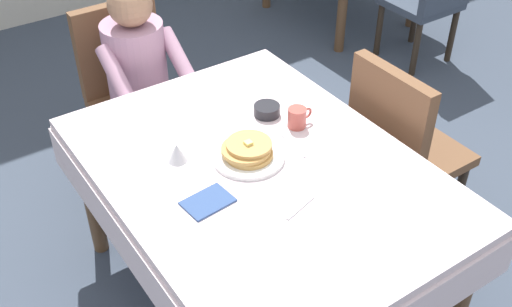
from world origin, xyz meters
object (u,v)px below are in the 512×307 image
(chair_right_side, at_px, (400,143))
(chair_diner, at_px, (130,83))
(breakfast_stack, at_px, (248,150))
(fork_left_of_plate, at_px, (208,178))
(plate_breakfast, at_px, (248,156))
(knife_right_of_plate, at_px, (291,143))
(syrup_pitcher, at_px, (177,153))
(cup_coffee, at_px, (297,118))
(diner_person, at_px, (140,72))
(spoon_near_edge, at_px, (300,208))
(dining_table_main, at_px, (260,184))
(bowl_butter, at_px, (267,110))

(chair_right_side, bearing_deg, chair_diner, -146.10)
(chair_diner, xyz_separation_m, breakfast_stack, (0.01, -1.10, 0.25))
(fork_left_of_plate, bearing_deg, plate_breakfast, -77.30)
(plate_breakfast, xyz_separation_m, knife_right_of_plate, (0.19, -0.02, -0.01))
(syrup_pitcher, bearing_deg, cup_coffee, -8.32)
(chair_right_side, height_order, fork_left_of_plate, chair_right_side)
(breakfast_stack, distance_m, fork_left_of_plate, 0.19)
(diner_person, relative_size, plate_breakfast, 4.00)
(knife_right_of_plate, height_order, spoon_near_edge, same)
(dining_table_main, distance_m, cup_coffee, 0.33)
(syrup_pitcher, bearing_deg, spoon_near_edge, -64.92)
(plate_breakfast, height_order, syrup_pitcher, syrup_pitcher)
(diner_person, bearing_deg, fork_left_of_plate, 79.37)
(chair_diner, height_order, spoon_near_edge, chair_diner)
(diner_person, relative_size, knife_right_of_plate, 5.60)
(chair_diner, xyz_separation_m, plate_breakfast, (0.01, -1.10, 0.22))
(dining_table_main, height_order, plate_breakfast, plate_breakfast)
(plate_breakfast, height_order, cup_coffee, cup_coffee)
(dining_table_main, xyz_separation_m, syrup_pitcher, (-0.24, 0.21, 0.13))
(chair_diner, bearing_deg, breakfast_stack, 90.33)
(dining_table_main, relative_size, chair_right_side, 1.64)
(plate_breakfast, xyz_separation_m, bowl_butter, (0.23, 0.20, 0.01))
(chair_right_side, xyz_separation_m, fork_left_of_plate, (-0.97, 0.05, 0.21))
(cup_coffee, distance_m, bowl_butter, 0.15)
(plate_breakfast, bearing_deg, fork_left_of_plate, -173.99)
(chair_diner, bearing_deg, spoon_near_edge, 90.01)
(diner_person, xyz_separation_m, spoon_near_edge, (0.00, -1.28, 0.07))
(spoon_near_edge, bearing_deg, dining_table_main, 70.69)
(cup_coffee, bearing_deg, bowl_butter, 111.00)
(knife_right_of_plate, bearing_deg, spoon_near_edge, 154.26)
(dining_table_main, height_order, chair_diner, chair_diner)
(cup_coffee, bearing_deg, chair_diner, 105.67)
(chair_diner, relative_size, breakfast_stack, 4.70)
(syrup_pitcher, bearing_deg, fork_left_of_plate, -75.75)
(bowl_butter, distance_m, syrup_pitcher, 0.46)
(diner_person, height_order, syrup_pitcher, diner_person)
(dining_table_main, xyz_separation_m, chair_diner, (-0.02, 1.17, -0.12))
(breakfast_stack, relative_size, spoon_near_edge, 1.32)
(chair_diner, relative_size, plate_breakfast, 3.32)
(cup_coffee, bearing_deg, chair_right_side, -14.84)
(cup_coffee, xyz_separation_m, spoon_near_edge, (-0.29, -0.40, -0.04))
(bowl_butter, bearing_deg, cup_coffee, -69.00)
(syrup_pitcher, relative_size, knife_right_of_plate, 0.40)
(bowl_butter, relative_size, knife_right_of_plate, 0.55)
(chair_diner, distance_m, diner_person, 0.21)
(dining_table_main, bearing_deg, spoon_near_edge, -93.24)
(chair_right_side, height_order, bowl_butter, chair_right_side)
(fork_left_of_plate, distance_m, spoon_near_edge, 0.36)
(diner_person, height_order, spoon_near_edge, diner_person)
(knife_right_of_plate, bearing_deg, cup_coffee, -41.22)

